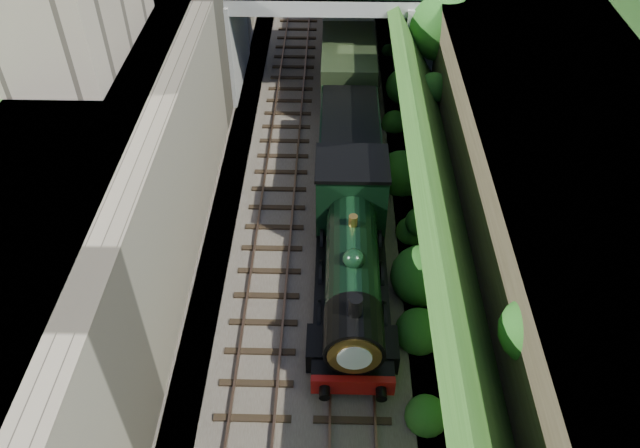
{
  "coord_description": "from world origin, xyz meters",
  "views": [
    {
      "loc": [
        0.42,
        -8.6,
        18.15
      ],
      "look_at": [
        0.0,
        8.96,
        2.39
      ],
      "focal_mm": 35.0,
      "sensor_mm": 36.0,
      "label": 1
    }
  ],
  "objects_px": {
    "tree": "(443,26)",
    "tender": "(349,147)",
    "road_bridge": "(344,15)",
    "locomotive": "(352,256)"
  },
  "relations": [
    {
      "from": "road_bridge",
      "to": "locomotive",
      "type": "relative_size",
      "value": 1.56
    },
    {
      "from": "tree",
      "to": "tender",
      "type": "bearing_deg",
      "value": -126.35
    },
    {
      "from": "tree",
      "to": "locomotive",
      "type": "xyz_separation_m",
      "value": [
        -4.71,
        -13.77,
        -2.75
      ]
    },
    {
      "from": "road_bridge",
      "to": "tender",
      "type": "distance_m",
      "value": 9.2
    },
    {
      "from": "road_bridge",
      "to": "tender",
      "type": "xyz_separation_m",
      "value": [
        0.26,
        -8.86,
        -2.46
      ]
    },
    {
      "from": "tender",
      "to": "road_bridge",
      "type": "bearing_deg",
      "value": 91.65
    },
    {
      "from": "locomotive",
      "to": "tender",
      "type": "relative_size",
      "value": 1.7
    },
    {
      "from": "tree",
      "to": "road_bridge",
      "type": "bearing_deg",
      "value": 153.69
    },
    {
      "from": "tree",
      "to": "locomotive",
      "type": "height_order",
      "value": "tree"
    },
    {
      "from": "tree",
      "to": "tender",
      "type": "height_order",
      "value": "tree"
    }
  ]
}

